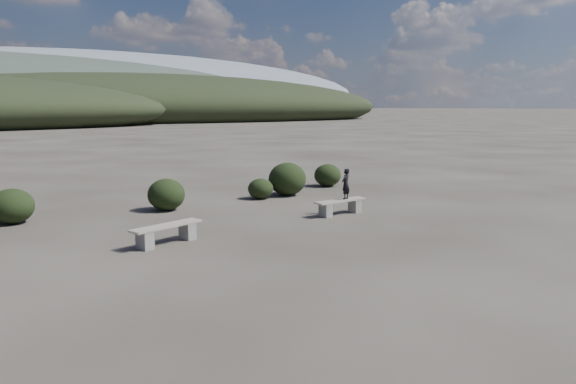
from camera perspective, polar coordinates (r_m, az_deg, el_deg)
ground at (r=11.99m, az=8.15°, el=-7.46°), size 1200.00×1200.00×0.00m
bench_left at (r=13.94m, az=-12.20°, el=-4.02°), size 1.97×0.96×0.48m
bench_right at (r=17.37m, az=5.36°, el=-1.38°), size 1.89×0.56×0.47m
seated_person at (r=17.41m, az=5.88°, el=0.83°), size 0.41×0.35×0.95m
shrub_a at (r=17.79m, az=-26.25°, el=-1.30°), size 1.23×1.23×1.01m
shrub_b at (r=18.40m, az=-12.26°, el=-0.25°), size 1.19×1.19×1.02m
shrub_c at (r=20.26m, az=-2.80°, el=0.34°), size 0.92×0.92×0.73m
shrub_d at (r=20.98m, az=-0.06°, el=1.33°), size 1.41×1.41×1.24m
shrub_e at (r=23.44m, az=4.04°, el=1.72°), size 1.12×1.12×0.93m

